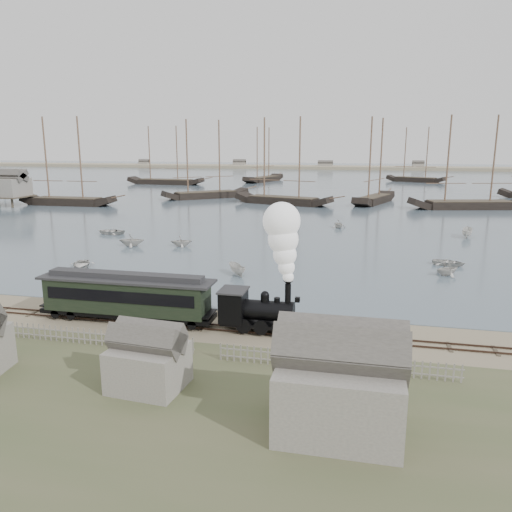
# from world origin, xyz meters

# --- Properties ---
(ground) EXTENTS (600.00, 600.00, 0.00)m
(ground) POSITION_xyz_m (0.00, 0.00, 0.00)
(ground) COLOR #9B906E
(ground) RESTS_ON ground
(harbor_water) EXTENTS (600.00, 336.00, 0.06)m
(harbor_water) POSITION_xyz_m (0.00, 170.00, 0.03)
(harbor_water) COLOR #414F5D
(harbor_water) RESTS_ON ground
(rail_track) EXTENTS (120.00, 1.80, 0.16)m
(rail_track) POSITION_xyz_m (0.00, -2.00, 0.04)
(rail_track) COLOR #3A281F
(rail_track) RESTS_ON ground
(picket_fence_west) EXTENTS (19.00, 0.10, 1.20)m
(picket_fence_west) POSITION_xyz_m (-6.50, -7.00, 0.00)
(picket_fence_west) COLOR slate
(picket_fence_west) RESTS_ON ground
(picket_fence_east) EXTENTS (15.00, 0.10, 1.20)m
(picket_fence_east) POSITION_xyz_m (12.50, -7.50, 0.00)
(picket_fence_east) COLOR slate
(picket_fence_east) RESTS_ON ground
(shed_mid) EXTENTS (4.00, 3.50, 3.60)m
(shed_mid) POSITION_xyz_m (2.00, -12.00, 0.00)
(shed_mid) COLOR slate
(shed_mid) RESTS_ON ground
(shed_right) EXTENTS (6.00, 5.00, 5.10)m
(shed_right) POSITION_xyz_m (13.00, -14.00, 0.00)
(shed_right) COLOR slate
(shed_right) RESTS_ON ground
(far_spit) EXTENTS (500.00, 20.00, 1.80)m
(far_spit) POSITION_xyz_m (0.00, 250.00, 0.00)
(far_spit) COLOR tan
(far_spit) RESTS_ON ground
(locomotive) EXTENTS (7.59, 2.83, 9.47)m
(locomotive) POSITION_xyz_m (7.80, -2.00, 4.37)
(locomotive) COLOR black
(locomotive) RESTS_ON ground
(passenger_coach) EXTENTS (14.25, 2.75, 3.46)m
(passenger_coach) POSITION_xyz_m (-4.37, -2.00, 2.18)
(passenger_coach) COLOR black
(passenger_coach) RESTS_ON ground
(beached_dinghy) EXTENTS (4.55, 4.79, 0.81)m
(beached_dinghy) POSITION_xyz_m (-10.49, 1.02, 0.40)
(beached_dinghy) COLOR beige
(beached_dinghy) RESTS_ON ground
(rowboat_0) EXTENTS (4.69, 4.15, 0.80)m
(rowboat_0) POSITION_xyz_m (-17.58, 12.80, 0.46)
(rowboat_0) COLOR beige
(rowboat_0) RESTS_ON harbor_water
(rowboat_1) EXTENTS (3.62, 3.97, 1.79)m
(rowboat_1) POSITION_xyz_m (-17.59, 25.44, 0.95)
(rowboat_1) COLOR beige
(rowboat_1) RESTS_ON harbor_water
(rowboat_2) EXTENTS (3.19, 2.85, 1.21)m
(rowboat_2) POSITION_xyz_m (0.54, 13.64, 0.66)
(rowboat_2) COLOR beige
(rowboat_2) RESTS_ON harbor_water
(rowboat_3) EXTENTS (3.52, 4.21, 0.75)m
(rowboat_3) POSITION_xyz_m (23.49, 23.15, 0.43)
(rowboat_3) COLOR beige
(rowboat_3) RESTS_ON harbor_water
(rowboat_4) EXTENTS (3.62, 3.72, 1.49)m
(rowboat_4) POSITION_xyz_m (22.65, 18.39, 0.81)
(rowboat_4) COLOR beige
(rowboat_4) RESTS_ON harbor_water
(rowboat_5) EXTENTS (3.96, 2.26, 1.44)m
(rowboat_5) POSITION_xyz_m (28.85, 42.63, 0.78)
(rowboat_5) COLOR beige
(rowboat_5) RESTS_ON harbor_water
(rowboat_6) EXTENTS (3.09, 4.32, 0.89)m
(rowboat_6) POSITION_xyz_m (-25.07, 33.45, 0.51)
(rowboat_6) COLOR beige
(rowboat_6) RESTS_ON harbor_water
(rowboat_7) EXTENTS (3.54, 3.43, 1.42)m
(rowboat_7) POSITION_xyz_m (9.39, 47.17, 0.77)
(rowboat_7) COLOR beige
(rowboat_7) RESTS_ON harbor_water
(rowboat_8) EXTENTS (3.25, 3.51, 1.52)m
(rowboat_8) POSITION_xyz_m (-10.83, 26.80, 0.82)
(rowboat_8) COLOR beige
(rowboat_8) RESTS_ON harbor_water
(schooner_0) EXTENTS (22.52, 5.37, 20.00)m
(schooner_0) POSITION_xyz_m (-53.55, 66.08, 10.06)
(schooner_0) COLOR black
(schooner_0) RESTS_ON harbor_water
(schooner_1) EXTENTS (20.99, 18.45, 20.00)m
(schooner_1) POSITION_xyz_m (-27.12, 87.23, 10.06)
(schooner_1) COLOR black
(schooner_1) RESTS_ON harbor_water
(schooner_2) EXTENTS (24.23, 12.16, 20.00)m
(schooner_2) POSITION_xyz_m (-5.38, 78.70, 10.06)
(schooner_2) COLOR black
(schooner_2) RESTS_ON harbor_water
(schooner_3) EXTENTS (10.95, 20.37, 20.00)m
(schooner_3) POSITION_xyz_m (15.53, 85.24, 10.06)
(schooner_3) COLOR black
(schooner_3) RESTS_ON harbor_water
(schooner_4) EXTENTS (26.47, 11.85, 20.00)m
(schooner_4) POSITION_xyz_m (35.66, 79.07, 10.06)
(schooner_4) COLOR black
(schooner_4) RESTS_ON harbor_water
(schooner_6) EXTENTS (27.89, 8.53, 20.00)m
(schooner_6) POSITION_xyz_m (-55.30, 127.94, 10.06)
(schooner_6) COLOR black
(schooner_6) RESTS_ON harbor_water
(schooner_7) EXTENTS (12.06, 24.93, 20.00)m
(schooner_7) POSITION_xyz_m (-24.41, 148.20, 10.06)
(schooner_7) COLOR black
(schooner_7) RESTS_ON harbor_water
(schooner_8) EXTENTS (21.39, 13.04, 20.00)m
(schooner_8) POSITION_xyz_m (30.98, 158.18, 10.06)
(schooner_8) COLOR black
(schooner_8) RESTS_ON harbor_water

